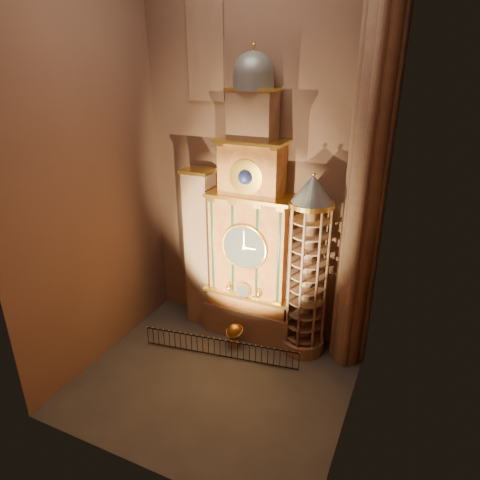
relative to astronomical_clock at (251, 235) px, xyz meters
The scene contains 11 objects.
floor 8.32m from the astronomical_clock, 90.00° to the right, with size 14.00×14.00×0.00m, color #383330.
wall_back 4.45m from the astronomical_clock, 90.00° to the left, with size 22.00×22.00×0.00m, color #845A47.
wall_left 9.61m from the astronomical_clock, 144.66° to the right, with size 22.00×22.00×0.00m, color #845A47.
wall_right 9.61m from the astronomical_clock, 35.34° to the right, with size 22.00×22.00×0.00m, color #845A47.
astronomical_clock is the anchor object (origin of this frame).
portrait_tower 3.73m from the astronomical_clock, behind, with size 1.80×1.60×10.20m.
stair_turret 3.78m from the astronomical_clock, ahead, with size 2.50×2.50×10.80m.
gothic_pier 7.48m from the astronomical_clock, ahead, with size 2.04×2.04×22.00m.
stained_glass_window 10.37m from the astronomical_clock, 163.43° to the left, with size 2.20×0.14×5.20m.
celestial_globe 6.03m from the astronomical_clock, 98.91° to the right, with size 1.34×1.31×1.55m.
iron_railing 6.80m from the astronomical_clock, 101.12° to the right, with size 9.07×1.48×1.16m.
Camera 1 is at (8.93, -16.12, 15.99)m, focal length 32.00 mm.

